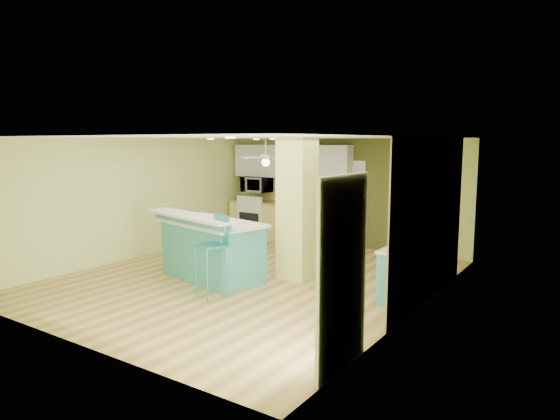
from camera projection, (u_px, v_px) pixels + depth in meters
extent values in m
cube|color=olive|center=(251.00, 279.00, 8.93)|extent=(6.00, 7.00, 0.01)
cube|color=white|center=(250.00, 137.00, 8.58)|extent=(6.00, 7.00, 0.01)
cube|color=#C6D471|center=(342.00, 193.00, 11.64)|extent=(6.00, 0.01, 2.50)
cube|color=#C6D471|center=(70.00, 243.00, 5.88)|extent=(6.00, 0.01, 2.50)
cube|color=#C6D471|center=(136.00, 198.00, 10.42)|extent=(0.01, 7.00, 2.50)
cube|color=#C6D471|center=(419.00, 225.00, 7.09)|extent=(0.01, 7.00, 2.50)
cube|color=#8A6C4F|center=(430.00, 220.00, 7.60)|extent=(0.02, 3.40, 2.50)
cube|color=#454A1D|center=(349.00, 193.00, 11.51)|extent=(2.20, 0.02, 2.50)
cube|color=silver|center=(348.00, 204.00, 11.52)|extent=(0.82, 0.05, 2.00)
cube|color=white|center=(343.00, 274.00, 5.25)|extent=(0.04, 1.08, 2.10)
cube|color=#CBD161|center=(297.00, 209.00, 8.81)|extent=(0.55, 0.55, 2.50)
cube|color=#D0C26D|center=(288.00, 223.00, 12.21)|extent=(3.20, 0.60, 0.90)
cube|color=olive|center=(288.00, 204.00, 12.15)|extent=(3.25, 0.63, 0.04)
cube|color=silver|center=(257.00, 220.00, 12.74)|extent=(0.76, 0.64, 0.90)
cube|color=black|center=(249.00, 223.00, 12.47)|extent=(0.59, 0.02, 0.50)
cube|color=silver|center=(249.00, 200.00, 12.42)|extent=(0.76, 0.06, 0.18)
cube|color=silver|center=(291.00, 161.00, 12.11)|extent=(3.20, 0.34, 0.80)
imported|color=white|center=(256.00, 185.00, 12.62)|extent=(0.70, 0.48, 0.39)
cylinder|color=silver|center=(266.00, 148.00, 10.86)|extent=(0.03, 0.03, 0.40)
cylinder|color=silver|center=(266.00, 157.00, 10.89)|extent=(0.24, 0.24, 0.10)
sphere|color=white|center=(266.00, 162.00, 10.91)|extent=(0.18, 0.18, 0.18)
cylinder|color=silver|center=(414.00, 157.00, 7.78)|extent=(0.01, 0.01, 0.62)
sphere|color=white|center=(414.00, 177.00, 7.82)|extent=(0.14, 0.14, 0.14)
cube|color=brown|center=(434.00, 199.00, 7.73)|extent=(0.03, 0.90, 0.70)
cube|color=teal|center=(212.00, 252.00, 8.84)|extent=(2.03, 1.33, 0.99)
cube|color=beige|center=(212.00, 223.00, 8.77)|extent=(2.16, 1.46, 0.05)
cube|color=teal|center=(190.00, 220.00, 8.46)|extent=(2.09, 0.63, 0.14)
cube|color=beige|center=(190.00, 216.00, 8.45)|extent=(2.30, 0.96, 0.04)
cylinder|color=teal|center=(196.00, 271.00, 7.84)|extent=(0.03, 0.03, 0.81)
cylinder|color=teal|center=(207.00, 276.00, 7.55)|extent=(0.03, 0.03, 0.81)
cylinder|color=teal|center=(216.00, 268.00, 8.05)|extent=(0.03, 0.03, 0.81)
cylinder|color=teal|center=(228.00, 273.00, 7.77)|extent=(0.03, 0.03, 0.81)
cube|color=teal|center=(211.00, 246.00, 7.74)|extent=(0.54, 0.54, 0.03)
cube|color=teal|center=(222.00, 229.00, 7.82)|extent=(0.42, 0.17, 0.45)
cube|color=teal|center=(407.00, 273.00, 7.76)|extent=(0.51, 1.24, 0.80)
cube|color=white|center=(408.00, 247.00, 7.70)|extent=(0.55, 1.29, 0.04)
imported|color=#362416|center=(313.00, 204.00, 11.67)|extent=(0.39, 0.39, 0.07)
cylinder|color=gold|center=(199.00, 217.00, 8.75)|extent=(0.15, 0.15, 0.15)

